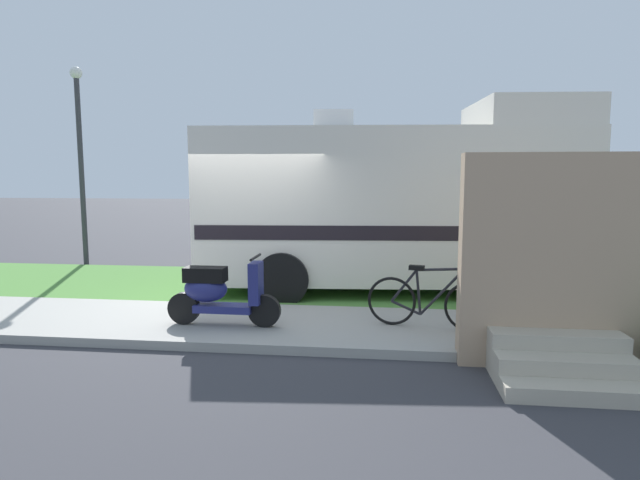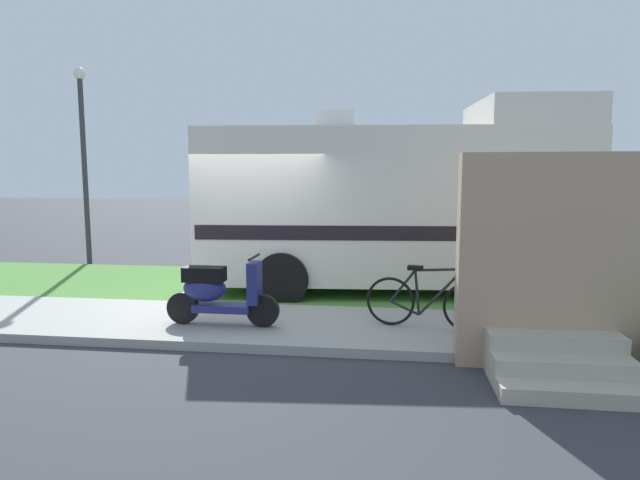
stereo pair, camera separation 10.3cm
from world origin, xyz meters
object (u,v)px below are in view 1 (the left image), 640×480
at_px(motorhome_rv, 394,204).
at_px(bottle_green, 554,312).
at_px(bicycle, 430,301).
at_px(scooter, 219,292).
at_px(pickup_truck_near, 338,220).
at_px(street_lamp_post, 80,148).

distance_m(motorhome_rv, bottle_green, 3.39).
distance_m(bicycle, bottle_green, 1.89).
distance_m(scooter, bottle_green, 4.68).
height_order(scooter, bicycle, scooter).
distance_m(scooter, bicycle, 2.84).
distance_m(motorhome_rv, pickup_truck_near, 4.46).
distance_m(motorhome_rv, bicycle, 3.01).
bearing_deg(scooter, pickup_truck_near, 81.83).
distance_m(scooter, street_lamp_post, 7.40).
relative_size(motorhome_rv, bottle_green, 23.59).
xyz_separation_m(bicycle, street_lamp_post, (-7.77, 4.86, 2.31)).
height_order(motorhome_rv, bottle_green, motorhome_rv).
height_order(scooter, bottle_green, scooter).
relative_size(motorhome_rv, street_lamp_post, 1.46).
height_order(motorhome_rv, bicycle, motorhome_rv).
height_order(pickup_truck_near, bottle_green, pickup_truck_near).
xyz_separation_m(scooter, street_lamp_post, (-4.94, 5.03, 2.23)).
distance_m(motorhome_rv, street_lamp_post, 7.72).
bearing_deg(motorhome_rv, street_lamp_post, 164.02).
relative_size(scooter, pickup_truck_near, 0.28).
height_order(motorhome_rv, scooter, motorhome_rv).
relative_size(bicycle, street_lamp_post, 0.36).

